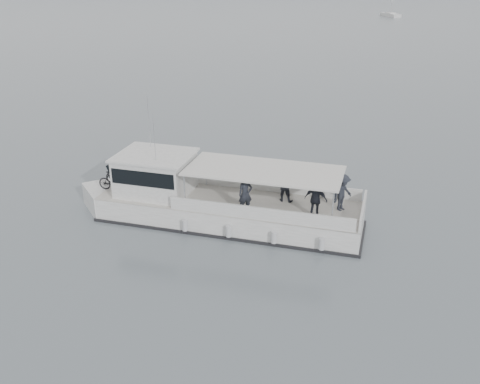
{
  "coord_description": "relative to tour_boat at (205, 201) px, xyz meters",
  "views": [
    {
      "loc": [
        -2.2,
        -22.83,
        11.64
      ],
      "look_at": [
        -2.42,
        0.15,
        1.6
      ],
      "focal_mm": 40.0,
      "sensor_mm": 36.0,
      "label": 1
    }
  ],
  "objects": [
    {
      "name": "ground",
      "position": [
        4.12,
        -0.49,
        -0.98
      ],
      "size": [
        1400.0,
        1400.0,
        0.0
      ],
      "primitive_type": "plane",
      "color": "slate",
      "rests_on": "ground"
    },
    {
      "name": "tour_boat",
      "position": [
        0.0,
        0.0,
        0.0
      ],
      "size": [
        14.19,
        6.73,
        5.97
      ],
      "rotation": [
        0.0,
        0.0,
        -0.27
      ],
      "color": "white",
      "rests_on": "ground"
    }
  ]
}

